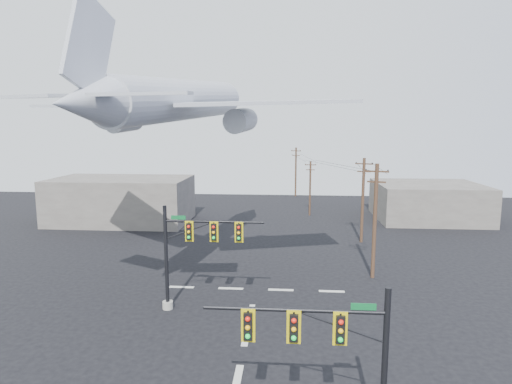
# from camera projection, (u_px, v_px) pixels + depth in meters

# --- Properties ---
(ground) EXTENTS (120.00, 120.00, 0.00)m
(ground) POSITION_uv_depth(u_px,v_px,m) (238.00, 376.00, 22.20)
(ground) COLOR black
(ground) RESTS_ON ground
(lane_markings) EXTENTS (14.00, 21.20, 0.01)m
(lane_markings) POSITION_uv_depth(u_px,v_px,m) (248.00, 328.00, 27.45)
(lane_markings) COLOR beige
(lane_markings) RESTS_ON ground
(signal_mast_near) EXTENTS (7.28, 0.76, 6.92)m
(signal_mast_near) POSITION_uv_depth(u_px,v_px,m) (338.00, 362.00, 16.29)
(signal_mast_near) COLOR gray
(signal_mast_near) RESTS_ON ground
(signal_mast_far) EXTENTS (7.23, 0.82, 7.45)m
(signal_mast_far) POSITION_uv_depth(u_px,v_px,m) (190.00, 252.00, 29.58)
(signal_mast_far) COLOR gray
(signal_mast_far) RESTS_ON ground
(utility_pole_a) EXTENTS (1.92, 0.67, 9.80)m
(utility_pole_a) POSITION_uv_depth(u_px,v_px,m) (375.00, 219.00, 35.92)
(utility_pole_a) COLOR #4D3021
(utility_pole_a) RESTS_ON ground
(utility_pole_b) EXTENTS (1.84, 0.76, 9.44)m
(utility_pole_b) POSITION_uv_depth(u_px,v_px,m) (363.00, 199.00, 47.23)
(utility_pole_b) COLOR #4D3021
(utility_pole_b) RESTS_ON ground
(utility_pole_c) EXTENTS (1.62, 0.30, 7.94)m
(utility_pole_c) POSITION_uv_depth(u_px,v_px,m) (310.00, 187.00, 61.88)
(utility_pole_c) COLOR #4D3021
(utility_pole_c) RESTS_ON ground
(utility_pole_d) EXTENTS (1.81, 0.75, 9.06)m
(utility_pole_d) POSITION_uv_depth(u_px,v_px,m) (296.00, 171.00, 79.02)
(utility_pole_d) COLOR #4D3021
(utility_pole_d) RESTS_ON ground
(power_lines) EXTENTS (8.59, 43.22, 1.09)m
(power_lines) POSITION_uv_depth(u_px,v_px,m) (325.00, 162.00, 56.89)
(power_lines) COLOR black
(airliner) EXTENTS (27.70, 29.54, 7.80)m
(airliner) POSITION_uv_depth(u_px,v_px,m) (181.00, 101.00, 34.00)
(airliner) COLOR #A9ADB5
(building_left) EXTENTS (18.00, 10.00, 6.00)m
(building_left) POSITION_uv_depth(u_px,v_px,m) (121.00, 200.00, 57.74)
(building_left) COLOR slate
(building_left) RESTS_ON ground
(building_right) EXTENTS (14.00, 12.00, 5.00)m
(building_right) POSITION_uv_depth(u_px,v_px,m) (428.00, 201.00, 59.60)
(building_right) COLOR slate
(building_right) RESTS_ON ground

